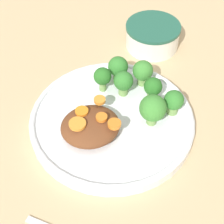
{
  "coord_description": "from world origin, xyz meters",
  "views": [
    {
      "loc": [
        -0.4,
        0.14,
        0.51
      ],
      "look_at": [
        0.0,
        0.0,
        0.04
      ],
      "focal_mm": 60.0,
      "sensor_mm": 36.0,
      "label": 1
    }
  ],
  "objects": [
    {
      "name": "ground_plane",
      "position": [
        0.0,
        0.0,
        0.0
      ],
      "size": [
        4.0,
        4.0,
        0.0
      ],
      "primitive_type": "plane",
      "color": "tan"
    },
    {
      "name": "plate",
      "position": [
        0.0,
        0.0,
        0.01
      ],
      "size": [
        0.29,
        0.29,
        0.03
      ],
      "color": "white",
      "rests_on": "ground_plane"
    },
    {
      "name": "dip_bowl",
      "position": [
        0.19,
        -0.16,
        0.03
      ],
      "size": [
        0.12,
        0.12,
        0.05
      ],
      "color": "white",
      "rests_on": "ground_plane"
    },
    {
      "name": "stew_mound",
      "position": [
        -0.02,
        0.04,
        0.04
      ],
      "size": [
        0.09,
        0.1,
        0.03
      ],
      "primitive_type": "ellipsoid",
      "color": "brown",
      "rests_on": "plate"
    },
    {
      "name": "broccoli_floret_0",
      "position": [
        -0.03,
        -0.06,
        0.06
      ],
      "size": [
        0.05,
        0.05,
        0.06
      ],
      "color": "#759E51",
      "rests_on": "plate"
    },
    {
      "name": "broccoli_floret_1",
      "position": [
        0.02,
        -0.08,
        0.05
      ],
      "size": [
        0.03,
        0.03,
        0.05
      ],
      "color": "#7FA85B",
      "rests_on": "plate"
    },
    {
      "name": "broccoli_floret_2",
      "position": [
        0.05,
        -0.04,
        0.05
      ],
      "size": [
        0.04,
        0.04,
        0.05
      ],
      "color": "#759E51",
      "rests_on": "plate"
    },
    {
      "name": "broccoli_floret_3",
      "position": [
        -0.02,
        -0.1,
        0.05
      ],
      "size": [
        0.03,
        0.03,
        0.05
      ],
      "color": "#759E51",
      "rests_on": "plate"
    },
    {
      "name": "broccoli_floret_4",
      "position": [
        0.07,
        -0.01,
        0.05
      ],
      "size": [
        0.03,
        0.03,
        0.05
      ],
      "color": "#759E51",
      "rests_on": "plate"
    },
    {
      "name": "broccoli_floret_5",
      "position": [
        0.06,
        -0.08,
        0.05
      ],
      "size": [
        0.04,
        0.04,
        0.05
      ],
      "color": "#759E51",
      "rests_on": "plate"
    },
    {
      "name": "broccoli_floret_6",
      "position": [
        0.09,
        -0.04,
        0.05
      ],
      "size": [
        0.04,
        0.04,
        0.05
      ],
      "color": "#759E51",
      "rests_on": "plate"
    },
    {
      "name": "carrot_slice_0",
      "position": [
        -0.02,
        0.07,
        0.06
      ],
      "size": [
        0.03,
        0.03,
        0.01
      ],
      "primitive_type": "cylinder",
      "color": "orange",
      "rests_on": "stew_mound"
    },
    {
      "name": "carrot_slice_1",
      "position": [
        -0.02,
        0.03,
        0.06
      ],
      "size": [
        0.02,
        0.02,
        0.01
      ],
      "primitive_type": "cylinder",
      "color": "orange",
      "rests_on": "stew_mound"
    },
    {
      "name": "carrot_slice_2",
      "position": [
        0.01,
        0.02,
        0.06
      ],
      "size": [
        0.02,
        0.02,
        0.01
      ],
      "primitive_type": "cylinder",
      "color": "orange",
      "rests_on": "stew_mound"
    },
    {
      "name": "carrot_slice_3",
      "position": [
        -0.04,
        0.01,
        0.06
      ],
      "size": [
        0.02,
        0.02,
        0.01
      ],
      "primitive_type": "cylinder",
      "color": "orange",
      "rests_on": "stew_mound"
    },
    {
      "name": "carrot_slice_4",
      "position": [
        0.0,
        0.05,
        0.06
      ],
      "size": [
        0.02,
        0.02,
        0.0
      ],
      "primitive_type": "cylinder",
      "color": "orange",
      "rests_on": "stew_mound"
    }
  ]
}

